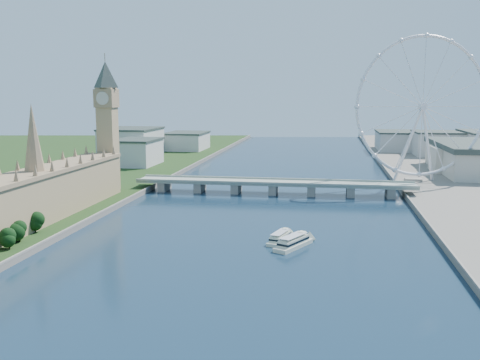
# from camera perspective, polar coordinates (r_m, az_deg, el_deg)

# --- Properties ---
(parliament_range) EXTENTS (24.00, 200.00, 70.00)m
(parliament_range) POSITION_cam_1_polar(r_m,az_deg,el_deg) (338.08, -20.89, -1.59)
(parliament_range) COLOR tan
(parliament_range) RESTS_ON ground
(big_ben) EXTENTS (20.02, 20.02, 110.00)m
(big_ben) POSITION_cam_1_polar(r_m,az_deg,el_deg) (429.69, -14.02, 7.33)
(big_ben) COLOR tan
(big_ben) RESTS_ON ground
(westminster_bridge) EXTENTS (220.00, 22.00, 9.50)m
(westminster_bridge) POSITION_cam_1_polar(r_m,az_deg,el_deg) (425.00, 3.59, -0.56)
(westminster_bridge) COLOR gray
(westminster_bridge) RESTS_ON ground
(london_eye) EXTENTS (113.60, 39.12, 124.30)m
(london_eye) POSITION_cam_1_polar(r_m,az_deg,el_deg) (478.92, 18.90, 7.38)
(london_eye) COLOR silver
(london_eye) RESTS_ON ground
(county_hall) EXTENTS (54.00, 144.00, 35.00)m
(county_hall) POSITION_cam_1_polar(r_m,az_deg,el_deg) (568.68, 22.78, 0.51)
(county_hall) COLOR beige
(county_hall) RESTS_ON ground
(city_skyline) EXTENTS (505.00, 280.00, 32.00)m
(city_skyline) POSITION_cam_1_polar(r_m,az_deg,el_deg) (679.88, 9.07, 3.83)
(city_skyline) COLOR beige
(city_skyline) RESTS_ON ground
(tour_boat_near) EXTENTS (14.14, 27.88, 5.95)m
(tour_boat_near) POSITION_cam_1_polar(r_m,az_deg,el_deg) (287.56, 4.31, -6.59)
(tour_boat_near) COLOR beige
(tour_boat_near) RESTS_ON ground
(tour_boat_far) EXTENTS (21.15, 31.04, 6.83)m
(tour_boat_far) POSITION_cam_1_polar(r_m,az_deg,el_deg) (277.98, 5.71, -7.16)
(tour_boat_far) COLOR beige
(tour_boat_far) RESTS_ON ground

